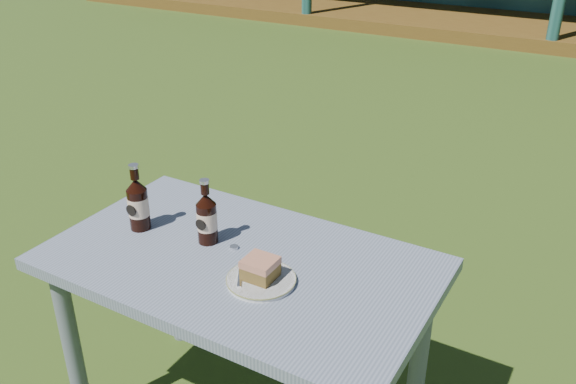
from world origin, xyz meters
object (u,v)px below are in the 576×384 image
Objects in this scene: plate at (261,280)px; cake_slice at (260,268)px; cola_bottle_far at (138,203)px; cola_bottle_near at (207,218)px; cafe_table at (240,286)px.

cake_slice is (-0.00, 0.00, 0.04)m from plate.
cola_bottle_near is at bearing 9.91° from cola_bottle_far.
cola_bottle_near is (-0.27, 0.10, 0.04)m from cake_slice.
cola_bottle_near is 0.25m from cola_bottle_far.
cafe_table is at bearing -13.39° from cola_bottle_near.
cola_bottle_far reaches higher than plate.
cola_bottle_far is at bearing 173.43° from cake_slice.
plate reaches higher than cafe_table.
cola_bottle_near is (-0.27, 0.11, 0.08)m from plate.
plate is 0.93× the size of cola_bottle_near.
cake_slice is at bearing -6.57° from cola_bottle_far.
cafe_table is 5.44× the size of cola_bottle_near.
cake_slice is 0.52m from cola_bottle_far.
cola_bottle_near reaches higher than plate.
cola_bottle_far is at bearing 173.06° from plate.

